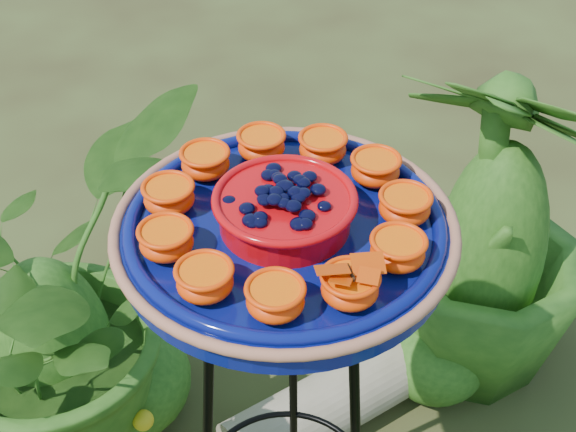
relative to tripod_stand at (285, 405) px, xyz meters
name	(u,v)px	position (x,y,z in m)	size (l,w,h in m)	color
tripod_stand	(285,405)	(0.00, 0.00, 0.00)	(0.45, 0.45, 0.99)	black
feeder_dish	(285,225)	(0.00, 0.00, 0.43)	(0.63, 0.63, 0.12)	#070F5B
driftwood_log	(321,408)	(0.17, 0.35, -0.51)	(0.18, 0.18, 0.53)	tan
shrub_back_left	(43,303)	(-0.46, 0.52, -0.15)	(0.81, 0.71, 0.91)	#204813
shrub_back_right	(494,228)	(0.66, 0.51, -0.12)	(0.54, 0.54, 0.96)	#204813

